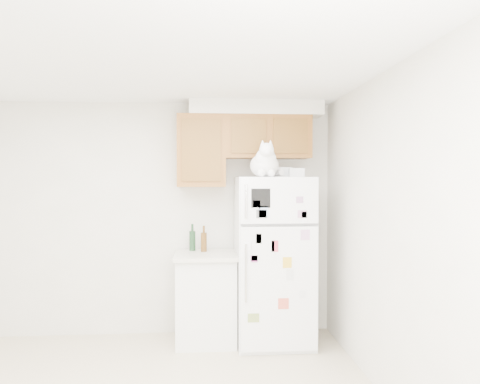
{
  "coord_description": "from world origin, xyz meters",
  "views": [
    {
      "loc": [
        0.52,
        -3.12,
        1.67
      ],
      "look_at": [
        0.89,
        1.55,
        1.55
      ],
      "focal_mm": 35.0,
      "sensor_mm": 36.0,
      "label": 1
    }
  ],
  "objects": [
    {
      "name": "room_shell",
      "position": [
        0.12,
        0.24,
        1.67
      ],
      "size": [
        3.84,
        4.04,
        2.52
      ],
      "color": "silver",
      "rests_on": "ground_plane"
    },
    {
      "name": "refrigerator",
      "position": [
        1.24,
        1.61,
        0.85
      ],
      "size": [
        0.76,
        0.78,
        1.7
      ],
      "color": "white",
      "rests_on": "ground_plane"
    },
    {
      "name": "base_counter",
      "position": [
        0.55,
        1.68,
        0.46
      ],
      "size": [
        0.64,
        0.64,
        0.92
      ],
      "color": "white",
      "rests_on": "ground_plane"
    },
    {
      "name": "cat",
      "position": [
        1.12,
        1.42,
        1.83
      ],
      "size": [
        0.34,
        0.5,
        0.36
      ],
      "color": "white",
      "rests_on": "refrigerator"
    },
    {
      "name": "storage_box_back",
      "position": [
        1.32,
        1.65,
        1.75
      ],
      "size": [
        0.2,
        0.15,
        0.1
      ],
      "primitive_type": "cube",
      "rotation": [
        0.0,
        0.0,
        0.14
      ],
      "color": "white",
      "rests_on": "refrigerator"
    },
    {
      "name": "storage_box_front",
      "position": [
        1.46,
        1.56,
        1.74
      ],
      "size": [
        0.15,
        0.11,
        0.09
      ],
      "primitive_type": "cube",
      "rotation": [
        0.0,
        0.0,
        -0.01
      ],
      "color": "white",
      "rests_on": "refrigerator"
    },
    {
      "name": "bottle_green",
      "position": [
        0.4,
        1.85,
        1.06
      ],
      "size": [
        0.07,
        0.07,
        0.28
      ],
      "primitive_type": null,
      "color": "#19381E",
      "rests_on": "base_counter"
    },
    {
      "name": "bottle_amber",
      "position": [
        0.52,
        1.78,
        1.06
      ],
      "size": [
        0.06,
        0.06,
        0.27
      ],
      "primitive_type": null,
      "color": "#593814",
      "rests_on": "base_counter"
    }
  ]
}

